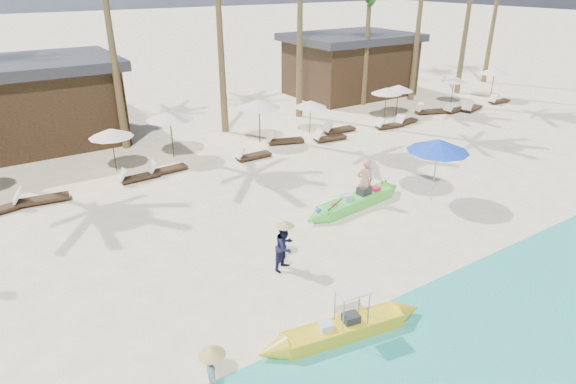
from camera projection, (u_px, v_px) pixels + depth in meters
ground at (358, 250)px, 15.54m from camera, size 240.00×240.00×0.00m
wet_sand_strip at (492, 341)px, 11.71m from camera, size 240.00×4.50×0.01m
green_canoe at (356, 201)px, 18.34m from camera, size 5.56×1.11×0.71m
yellow_canoe at (343, 329)px, 11.79m from camera, size 4.98×1.18×1.30m
tourist at (365, 181)px, 18.42m from camera, size 0.78×0.64×1.83m
vendor_green at (285, 247)px, 14.29m from camera, size 0.90×0.82×1.51m
vendor_yellow at (214, 372)px, 9.84m from camera, size 0.50×0.74×1.06m
blue_umbrella at (439, 145)px, 18.04m from camera, size 2.35×2.35×2.53m
resort_parasol_4 at (111, 133)px, 21.07m from camera, size 1.94×1.94×2.00m
lounger_4_left at (39, 198)px, 18.62m from camera, size 2.03×0.85×0.67m
lounger_4_right at (136, 177)px, 20.70m from camera, size 1.74×0.59×0.58m
resort_parasol_5 at (170, 115)px, 22.61m from camera, size 2.27×2.27×2.34m
lounger_5_left at (166, 169)px, 21.52m from camera, size 1.77×0.63×0.59m
resort_parasol_6 at (259, 104)px, 24.64m from camera, size 2.25×2.25×2.32m
lounger_6_left at (251, 155)px, 23.11m from camera, size 1.82×0.56×0.62m
lounger_6_right at (283, 140)px, 25.20m from camera, size 2.04×1.18×0.66m
resort_parasol_7 at (310, 104)px, 26.27m from camera, size 1.81×1.81×1.86m
lounger_7_left at (328, 137)px, 25.63m from camera, size 1.91×0.77×0.63m
lounger_7_right at (337, 129)px, 26.93m from camera, size 2.00×0.68×0.67m
resort_parasol_8 at (386, 91)px, 28.98m from camera, size 1.86×1.86×1.92m
lounger_8_left at (388, 125)px, 27.73m from camera, size 1.82×0.72×0.60m
resort_parasol_9 at (399, 88)px, 29.83m from camera, size 1.83×1.83×1.89m
lounger_9_left at (406, 121)px, 28.52m from camera, size 1.80×0.80×0.59m
lounger_9_right at (429, 110)px, 30.59m from camera, size 2.08×1.24×0.68m
resort_parasol_10 at (454, 79)px, 32.63m from camera, size 1.77×1.77×1.82m
lounger_10_left at (454, 109)px, 30.94m from camera, size 1.86×0.75×0.62m
lounger_10_right at (471, 108)px, 31.23m from camera, size 2.05×1.07×0.66m
resort_parasol_11 at (495, 71)px, 33.62m from camera, size 2.12×2.12×2.18m
lounger_11_left at (498, 101)px, 33.10m from camera, size 1.77×0.63×0.59m
pavilion_west at (9, 105)px, 24.05m from camera, size 10.80×6.60×4.30m
pavilion_east at (350, 64)px, 34.93m from camera, size 8.80×6.60×4.30m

